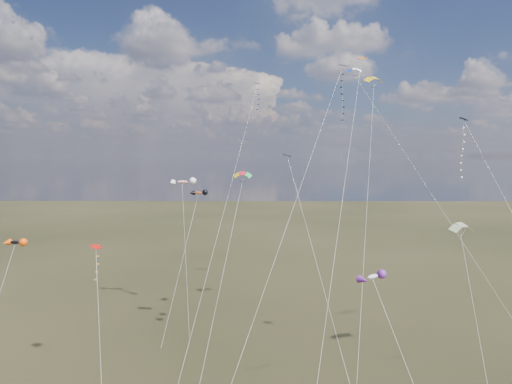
{
  "coord_description": "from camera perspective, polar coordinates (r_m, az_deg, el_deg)",
  "views": [
    {
      "loc": [
        0.66,
        -33.05,
        23.02
      ],
      "look_at": [
        0.0,
        18.0,
        19.0
      ],
      "focal_mm": 32.0,
      "sensor_mm": 36.0,
      "label": 1
    }
  ],
  "objects": [
    {
      "name": "novelty_redwhite_stripe",
      "position": [
        68.69,
        -9.2,
        1.21
      ],
      "size": [
        4.51,
        12.39,
        19.82
      ],
      "color": "red",
      "rests_on": "ground"
    },
    {
      "name": "diamond_red_low",
      "position": [
        50.94,
        -19.31,
        -9.1
      ],
      "size": [
        3.58,
        7.88,
        13.78
      ],
      "color": "#BB0E07",
      "rests_on": "ground"
    },
    {
      "name": "parafoil_tricolor",
      "position": [
        56.69,
        -1.72,
        2.23
      ],
      "size": [
        4.95,
        16.92,
        21.47
      ],
      "color": "gold",
      "rests_on": "ground"
    },
    {
      "name": "novelty_white_purple",
      "position": [
        34.3,
        14.47,
        -10.4
      ],
      "size": [
        5.32,
        12.04,
        14.74
      ],
      "color": "silver",
      "rests_on": "ground"
    },
    {
      "name": "novelty_black_orange",
      "position": [
        66.13,
        -27.92,
        -5.61
      ],
      "size": [
        2.92,
        11.47,
        12.59
      ],
      "color": "black",
      "rests_on": "ground"
    },
    {
      "name": "diamond_navy_right",
      "position": [
        51.23,
        25.15,
        3.53
      ],
      "size": [
        4.41,
        23.49,
        27.05
      ],
      "color": "#0A1C50",
      "rests_on": "ground"
    },
    {
      "name": "diamond_navy_tall",
      "position": [
        68.48,
        -0.41,
        9.67
      ],
      "size": [
        8.25,
        29.76,
        34.27
      ],
      "color": "#100E51",
      "rests_on": "ground"
    },
    {
      "name": "diamond_orange_center",
      "position": [
        42.6,
        11.41,
        3.96
      ],
      "size": [
        8.19,
        19.57,
        33.28
      ],
      "color": "orange",
      "rests_on": "ground"
    },
    {
      "name": "parafoil_yellow",
      "position": [
        62.76,
        14.53,
        13.5
      ],
      "size": [
        8.27,
        24.72,
        33.81
      ],
      "color": "gold",
      "rests_on": "ground"
    },
    {
      "name": "diamond_black_high",
      "position": [
        54.34,
        10.12,
        10.5
      ],
      "size": [
        14.56,
        22.15,
        33.83
      ],
      "color": "black",
      "rests_on": "ground"
    },
    {
      "name": "parafoil_striped",
      "position": [
        54.05,
        24.32,
        -3.79
      ],
      "size": [
        3.69,
        13.86,
        16.33
      ],
      "color": "gold",
      "rests_on": "ground"
    },
    {
      "name": "novelty_orange_black",
      "position": [
        67.06,
        -7.24,
        -0.17
      ],
      "size": [
        4.28,
        14.81,
        18.17
      ],
      "color": "orange",
      "rests_on": "ground"
    },
    {
      "name": "diamond_black_mid",
      "position": [
        47.99,
        5.94,
        -2.78
      ],
      "size": [
        6.24,
        13.44,
        23.28
      ],
      "color": "black",
      "rests_on": "ground"
    },
    {
      "name": "parafoil_blue_white",
      "position": [
        75.23,
        12.37,
        14.6
      ],
      "size": [
        18.52,
        21.95,
        37.23
      ],
      "color": "blue",
      "rests_on": "ground"
    }
  ]
}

